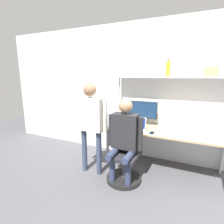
{
  "coord_description": "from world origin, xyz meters",
  "views": [
    {
      "loc": [
        0.39,
        -2.69,
        1.7
      ],
      "look_at": [
        -0.81,
        -0.07,
        1.08
      ],
      "focal_mm": 28.0,
      "sensor_mm": 36.0,
      "label": 1
    }
  ],
  "objects_px": {
    "person_standing": "(91,118)",
    "bottle_clear": "(139,71)",
    "storage_box": "(211,72)",
    "bottle_amber": "(168,69)",
    "office_chair": "(125,163)",
    "cell_phone": "(152,133)",
    "person_seated": "(124,135)",
    "laptop": "(136,126)",
    "monitor": "(140,111)"
  },
  "relations": [
    {
      "from": "cell_phone",
      "to": "bottle_amber",
      "type": "xyz_separation_m",
      "value": [
        0.13,
        0.47,
        1.06
      ]
    },
    {
      "from": "office_chair",
      "to": "storage_box",
      "type": "relative_size",
      "value": 4.3
    },
    {
      "from": "person_standing",
      "to": "storage_box",
      "type": "distance_m",
      "value": 2.1
    },
    {
      "from": "cell_phone",
      "to": "person_seated",
      "type": "height_order",
      "value": "person_seated"
    },
    {
      "from": "bottle_amber",
      "to": "storage_box",
      "type": "xyz_separation_m",
      "value": [
        0.67,
        0.0,
        -0.05
      ]
    },
    {
      "from": "cell_phone",
      "to": "bottle_clear",
      "type": "relative_size",
      "value": 0.63
    },
    {
      "from": "laptop",
      "to": "cell_phone",
      "type": "relative_size",
      "value": 2.22
    },
    {
      "from": "cell_phone",
      "to": "bottle_amber",
      "type": "height_order",
      "value": "bottle_amber"
    },
    {
      "from": "laptop",
      "to": "person_standing",
      "type": "height_order",
      "value": "person_standing"
    },
    {
      "from": "laptop",
      "to": "cell_phone",
      "type": "distance_m",
      "value": 0.32
    },
    {
      "from": "laptop",
      "to": "bottle_clear",
      "type": "distance_m",
      "value": 1.05
    },
    {
      "from": "cell_phone",
      "to": "person_standing",
      "type": "height_order",
      "value": "person_standing"
    },
    {
      "from": "person_standing",
      "to": "bottle_clear",
      "type": "bearing_deg",
      "value": 58.03
    },
    {
      "from": "monitor",
      "to": "bottle_amber",
      "type": "bearing_deg",
      "value": 3.76
    },
    {
      "from": "person_seated",
      "to": "bottle_clear",
      "type": "xyz_separation_m",
      "value": [
        -0.06,
        0.89,
        0.98
      ]
    },
    {
      "from": "monitor",
      "to": "cell_phone",
      "type": "relative_size",
      "value": 4.3
    },
    {
      "from": "cell_phone",
      "to": "office_chair",
      "type": "bearing_deg",
      "value": -132.11
    },
    {
      "from": "person_standing",
      "to": "bottle_amber",
      "type": "bearing_deg",
      "value": 38.97
    },
    {
      "from": "cell_phone",
      "to": "bottle_clear",
      "type": "height_order",
      "value": "bottle_clear"
    },
    {
      "from": "cell_phone",
      "to": "bottle_clear",
      "type": "bearing_deg",
      "value": 130.76
    },
    {
      "from": "monitor",
      "to": "person_seated",
      "type": "distance_m",
      "value": 0.88
    },
    {
      "from": "cell_phone",
      "to": "storage_box",
      "type": "height_order",
      "value": "storage_box"
    },
    {
      "from": "cell_phone",
      "to": "person_standing",
      "type": "distance_m",
      "value": 1.06
    },
    {
      "from": "person_standing",
      "to": "storage_box",
      "type": "relative_size",
      "value": 7.29
    },
    {
      "from": "office_chair",
      "to": "bottle_clear",
      "type": "distance_m",
      "value": 1.71
    },
    {
      "from": "storage_box",
      "to": "office_chair",
      "type": "bearing_deg",
      "value": -143.59
    },
    {
      "from": "person_standing",
      "to": "bottle_amber",
      "type": "distance_m",
      "value": 1.6
    },
    {
      "from": "office_chair",
      "to": "bottle_amber",
      "type": "relative_size",
      "value": 3.07
    },
    {
      "from": "monitor",
      "to": "office_chair",
      "type": "bearing_deg",
      "value": -90.48
    },
    {
      "from": "person_seated",
      "to": "person_standing",
      "type": "relative_size",
      "value": 0.86
    },
    {
      "from": "monitor",
      "to": "office_chair",
      "type": "height_order",
      "value": "monitor"
    },
    {
      "from": "person_standing",
      "to": "monitor",
      "type": "bearing_deg",
      "value": 53.82
    },
    {
      "from": "bottle_amber",
      "to": "bottle_clear",
      "type": "bearing_deg",
      "value": 180.0
    },
    {
      "from": "cell_phone",
      "to": "person_standing",
      "type": "relative_size",
      "value": 0.1
    },
    {
      "from": "cell_phone",
      "to": "storage_box",
      "type": "relative_size",
      "value": 0.7
    },
    {
      "from": "person_standing",
      "to": "storage_box",
      "type": "xyz_separation_m",
      "value": [
        1.75,
        0.87,
        0.75
      ]
    },
    {
      "from": "office_chair",
      "to": "person_standing",
      "type": "bearing_deg",
      "value": -176.84
    },
    {
      "from": "bottle_amber",
      "to": "monitor",
      "type": "bearing_deg",
      "value": -176.24
    },
    {
      "from": "monitor",
      "to": "office_chair",
      "type": "xyz_separation_m",
      "value": [
        -0.01,
        -0.81,
        -0.72
      ]
    },
    {
      "from": "laptop",
      "to": "cell_phone",
      "type": "bearing_deg",
      "value": -14.9
    },
    {
      "from": "cell_phone",
      "to": "storage_box",
      "type": "xyz_separation_m",
      "value": [
        0.8,
        0.47,
        1.01
      ]
    },
    {
      "from": "laptop",
      "to": "cell_phone",
      "type": "xyz_separation_m",
      "value": [
        0.3,
        -0.08,
        -0.06
      ]
    },
    {
      "from": "bottle_clear",
      "to": "storage_box",
      "type": "distance_m",
      "value": 1.2
    },
    {
      "from": "monitor",
      "to": "laptop",
      "type": "relative_size",
      "value": 1.94
    },
    {
      "from": "monitor",
      "to": "storage_box",
      "type": "relative_size",
      "value": 3.02
    },
    {
      "from": "person_seated",
      "to": "cell_phone",
      "type": "bearing_deg",
      "value": 51.17
    },
    {
      "from": "office_chair",
      "to": "bottle_clear",
      "type": "height_order",
      "value": "bottle_clear"
    },
    {
      "from": "bottle_clear",
      "to": "monitor",
      "type": "bearing_deg",
      "value": -23.1
    },
    {
      "from": "laptop",
      "to": "bottle_amber",
      "type": "height_order",
      "value": "bottle_amber"
    },
    {
      "from": "person_seated",
      "to": "storage_box",
      "type": "distance_m",
      "value": 1.73
    }
  ]
}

